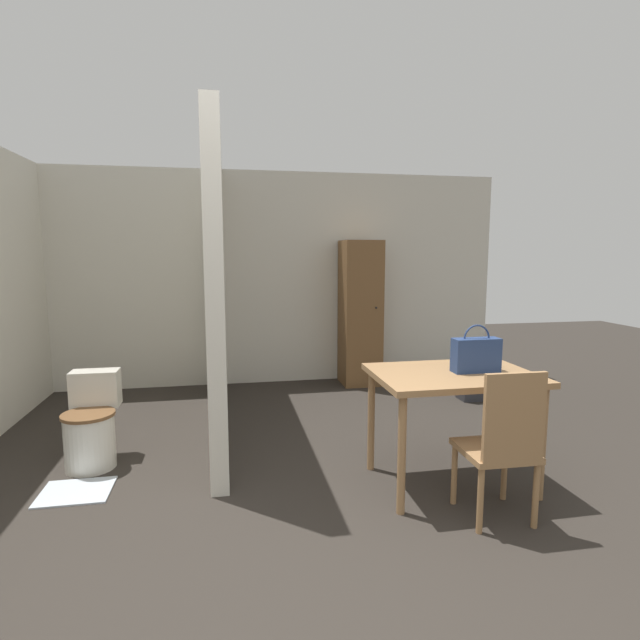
% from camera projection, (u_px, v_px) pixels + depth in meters
% --- Properties ---
extents(ground_plane, '(16.00, 16.00, 0.00)m').
position_uv_depth(ground_plane, '(339.00, 616.00, 2.17)').
color(ground_plane, '#2D2823').
extents(wall_back, '(5.76, 0.12, 2.50)m').
position_uv_depth(wall_back, '(263.00, 279.00, 5.95)').
color(wall_back, beige).
rests_on(wall_back, ground_plane).
extents(partition_wall, '(0.12, 2.82, 2.50)m').
position_uv_depth(partition_wall, '(218.00, 288.00, 4.42)').
color(partition_wall, beige).
rests_on(partition_wall, ground_plane).
extents(dining_table, '(1.05, 0.75, 0.78)m').
position_uv_depth(dining_table, '(453.00, 386.00, 3.32)').
color(dining_table, '#997047').
rests_on(dining_table, ground_plane).
extents(wooden_chair, '(0.41, 0.41, 0.92)m').
position_uv_depth(wooden_chair, '(502.00, 443.00, 2.86)').
color(wooden_chair, '#997047').
rests_on(wooden_chair, ground_plane).
extents(toilet, '(0.37, 0.52, 0.67)m').
position_uv_depth(toilet, '(91.00, 427.00, 3.68)').
color(toilet, silver).
rests_on(toilet, ground_plane).
extents(handbag, '(0.31, 0.11, 0.32)m').
position_uv_depth(handbag, '(476.00, 354.00, 3.31)').
color(handbag, navy).
rests_on(handbag, dining_table).
extents(wooden_cabinet, '(0.44, 0.49, 1.70)m').
position_uv_depth(wooden_cabinet, '(360.00, 313.00, 5.91)').
color(wooden_cabinet, brown).
rests_on(wooden_cabinet, ground_plane).
extents(bath_mat, '(0.44, 0.37, 0.01)m').
position_uv_depth(bath_mat, '(76.00, 492.00, 3.27)').
color(bath_mat, '#B2BCC6').
rests_on(bath_mat, ground_plane).
extents(space_heater, '(0.32, 0.21, 0.40)m').
position_uv_depth(space_heater, '(475.00, 381.00, 5.33)').
color(space_heater, '#2D2D33').
rests_on(space_heater, ground_plane).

